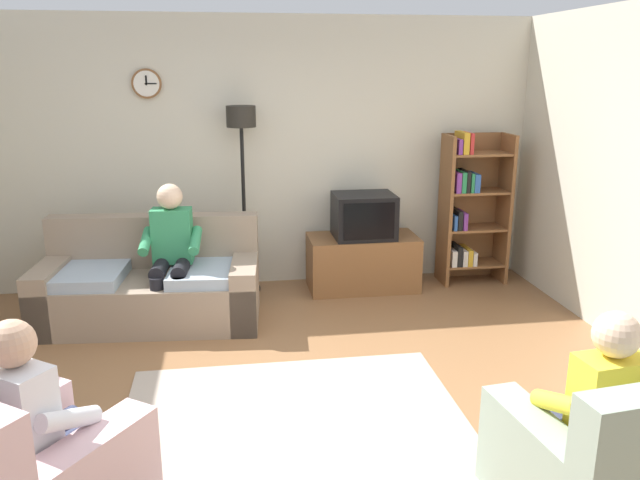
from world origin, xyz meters
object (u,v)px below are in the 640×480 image
object	(u,v)px
tv_stand	(362,262)
bookshelf	(469,207)
couch	(151,287)
tv	(364,216)
floor_lamp	(242,148)
person_in_left_armchair	(38,415)
person_in_right_armchair	(594,404)
armchair_near_bookshelf	(599,470)
person_on_couch	(171,248)

from	to	relation	value
tv_stand	bookshelf	world-z (taller)	bookshelf
couch	bookshelf	bearing A→B (deg)	11.18
tv	floor_lamp	size ratio (longest dim) A/B	0.32
person_in_left_armchair	person_in_right_armchair	world-z (taller)	same
tv	person_in_left_armchair	size ratio (longest dim) A/B	0.54
couch	armchair_near_bookshelf	bearing A→B (deg)	-50.59
armchair_near_bookshelf	tv	bearing A→B (deg)	96.65
person_on_couch	person_in_right_armchair	distance (m)	3.58
person_on_couch	tv_stand	bearing A→B (deg)	19.98
armchair_near_bookshelf	tv_stand	bearing A→B (deg)	96.60
person_in_right_armchair	bookshelf	bearing A→B (deg)	78.20
couch	armchair_near_bookshelf	xyz separation A→B (m)	(2.46, -2.99, -0.02)
tv_stand	person_in_left_armchair	distance (m)	3.91
bookshelf	person_in_left_armchair	world-z (taller)	bookshelf
tv	person_on_couch	distance (m)	1.95
bookshelf	person_in_right_armchair	world-z (taller)	bookshelf
person_in_right_armchair	armchair_near_bookshelf	bearing A→B (deg)	-83.40
couch	person_in_left_armchair	world-z (taller)	person_in_left_armchair
armchair_near_bookshelf	person_on_couch	xyz separation A→B (m)	(-2.25, 2.88, 0.41)
tv_stand	armchair_near_bookshelf	bearing A→B (deg)	-83.40
person_on_couch	armchair_near_bookshelf	bearing A→B (deg)	-52.04
tv_stand	bookshelf	distance (m)	1.26
bookshelf	tv	bearing A→B (deg)	-175.19
couch	tv	xyz separation A→B (m)	(2.05, 0.53, 0.46)
armchair_near_bookshelf	person_in_right_armchair	xyz separation A→B (m)	(-0.01, 0.09, 0.32)
tv_stand	person_in_right_armchair	distance (m)	3.50
bookshelf	person_in_left_armchair	distance (m)	4.71
couch	person_on_couch	world-z (taller)	person_on_couch
floor_lamp	armchair_near_bookshelf	world-z (taller)	floor_lamp
person_in_right_armchair	person_on_couch	bearing A→B (deg)	128.70
tv_stand	person_in_left_armchair	bearing A→B (deg)	-125.67
tv_stand	tv	bearing A→B (deg)	-90.00
floor_lamp	person_in_right_armchair	xyz separation A→B (m)	(1.58, -3.56, -0.85)
tv_stand	floor_lamp	world-z (taller)	floor_lamp
armchair_near_bookshelf	person_in_left_armchair	xyz separation A→B (m)	(-2.68, 0.39, 0.32)
tv	bookshelf	bearing A→B (deg)	4.81
couch	bookshelf	world-z (taller)	bookshelf
bookshelf	armchair_near_bookshelf	world-z (taller)	bookshelf
tv	person_in_right_armchair	size ratio (longest dim) A/B	0.54
bookshelf	floor_lamp	size ratio (longest dim) A/B	0.85
tv	armchair_near_bookshelf	size ratio (longest dim) A/B	0.62
bookshelf	person_in_left_armchair	size ratio (longest dim) A/B	1.41
floor_lamp	person_in_right_armchair	world-z (taller)	floor_lamp
floor_lamp	couch	bearing A→B (deg)	-142.76
person_on_couch	couch	bearing A→B (deg)	152.41
floor_lamp	person_in_left_armchair	bearing A→B (deg)	-108.44
armchair_near_bookshelf	person_in_left_armchair	size ratio (longest dim) A/B	0.86
couch	person_in_right_armchair	xyz separation A→B (m)	(2.45, -2.90, 0.29)
tv	person_on_couch	world-z (taller)	person_on_couch
tv_stand	armchair_near_bookshelf	size ratio (longest dim) A/B	1.14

